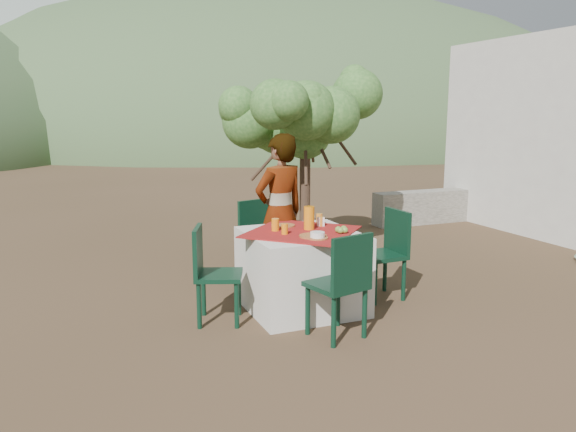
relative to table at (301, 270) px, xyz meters
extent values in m
plane|color=#3E2F1C|center=(0.41, -0.30, -0.38)|extent=(160.00, 160.00, 0.00)
cube|color=silver|center=(0.00, 0.00, 0.00)|extent=(1.02, 1.02, 0.75)
cube|color=maroon|center=(0.00, 0.00, 0.38)|extent=(1.30, 1.30, 0.01)
cylinder|color=black|center=(-0.15, 0.74, -0.16)|extent=(0.04, 0.04, 0.45)
cylinder|color=black|center=(0.17, 0.83, -0.16)|extent=(0.04, 0.04, 0.45)
cylinder|color=black|center=(-0.24, 1.07, -0.16)|extent=(0.04, 0.04, 0.45)
cylinder|color=black|center=(0.08, 1.16, -0.16)|extent=(0.04, 0.04, 0.45)
cube|color=black|center=(-0.03, 0.95, 0.07)|extent=(0.51, 0.51, 0.04)
cube|color=black|center=(-0.08, 1.13, 0.31)|extent=(0.41, 0.15, 0.44)
cylinder|color=black|center=(0.12, -0.53, -0.16)|extent=(0.04, 0.04, 0.45)
cylinder|color=black|center=(-0.21, -0.61, -0.16)|extent=(0.04, 0.04, 0.45)
cylinder|color=black|center=(0.20, -0.86, -0.16)|extent=(0.04, 0.04, 0.45)
cylinder|color=black|center=(-0.13, -0.94, -0.16)|extent=(0.04, 0.04, 0.45)
cube|color=black|center=(-0.01, -0.74, 0.07)|extent=(0.51, 0.51, 0.04)
cube|color=black|center=(0.04, -0.92, 0.31)|extent=(0.42, 0.14, 0.44)
cylinder|color=black|center=(-0.73, -0.25, -0.16)|extent=(0.04, 0.04, 0.43)
cylinder|color=black|center=(-0.61, 0.05, -0.16)|extent=(0.04, 0.04, 0.43)
cylinder|color=black|center=(-1.03, -0.14, -0.16)|extent=(0.04, 0.04, 0.43)
cylinder|color=black|center=(-0.92, 0.17, -0.16)|extent=(0.04, 0.04, 0.43)
cube|color=black|center=(-0.82, -0.04, 0.05)|extent=(0.52, 0.52, 0.04)
cube|color=black|center=(-0.99, 0.02, 0.28)|extent=(0.18, 0.39, 0.42)
cylinder|color=black|center=(0.69, 0.14, -0.16)|extent=(0.04, 0.04, 0.44)
cylinder|color=black|center=(0.70, -0.19, -0.16)|extent=(0.04, 0.04, 0.44)
cylinder|color=black|center=(1.03, 0.15, -0.16)|extent=(0.04, 0.04, 0.44)
cylinder|color=black|center=(1.04, -0.18, -0.16)|extent=(0.04, 0.04, 0.44)
cube|color=black|center=(0.87, -0.02, 0.06)|extent=(0.43, 0.43, 0.04)
cube|color=black|center=(1.05, -0.01, 0.30)|extent=(0.05, 0.42, 0.43)
imported|color=#8C6651|center=(0.04, 0.66, 0.45)|extent=(0.69, 0.54, 1.65)
cylinder|color=#482F24|center=(0.83, 1.80, 0.42)|extent=(0.14, 0.14, 1.60)
sphere|color=#2A5B21|center=(0.83, 1.80, 1.22)|extent=(0.69, 0.69, 0.69)
sphere|color=#2A5B21|center=(1.46, 1.80, 1.39)|extent=(0.64, 0.64, 0.64)
sphere|color=#2A5B21|center=(0.26, 1.91, 1.34)|extent=(0.59, 0.59, 0.59)
sphere|color=#2A5B21|center=(0.95, 2.43, 1.45)|extent=(0.62, 0.62, 0.62)
sphere|color=#2A5B21|center=(0.89, 1.23, 1.28)|extent=(0.55, 0.55, 0.55)
cube|color=gray|center=(4.01, 3.10, -0.10)|extent=(2.60, 0.35, 0.55)
ellipsoid|color=#3D5731|center=(12.41, 35.70, -0.38)|extent=(48.00, 48.00, 20.00)
ellipsoid|color=slate|center=(-3.59, 51.70, -0.38)|extent=(60.00, 60.00, 24.00)
ellipsoid|color=slate|center=(28.41, 45.70, -0.38)|extent=(36.00, 36.00, 14.00)
cylinder|color=brown|center=(-0.06, 0.28, 0.39)|extent=(0.21, 0.21, 0.01)
cylinder|color=brown|center=(0.00, -0.26, 0.39)|extent=(0.25, 0.25, 0.01)
cylinder|color=orange|center=(-0.22, 0.11, 0.44)|extent=(0.07, 0.07, 0.12)
cylinder|color=orange|center=(-0.20, -0.06, 0.43)|extent=(0.06, 0.06, 0.10)
cylinder|color=orange|center=(0.10, 0.05, 0.49)|extent=(0.10, 0.10, 0.22)
cylinder|color=brown|center=(0.00, -0.34, 0.39)|extent=(0.19, 0.19, 0.01)
cylinder|color=white|center=(0.00, -0.34, 0.42)|extent=(0.13, 0.13, 0.05)
cylinder|color=orange|center=(0.27, 0.15, 0.43)|extent=(0.06, 0.06, 0.09)
cylinder|color=orange|center=(0.31, 0.27, 0.43)|extent=(0.06, 0.06, 0.10)
cube|color=white|center=(0.27, 0.15, 0.43)|extent=(0.08, 0.06, 0.09)
sphere|color=olive|center=(0.29, -0.20, 0.41)|extent=(0.06, 0.06, 0.06)
sphere|color=olive|center=(0.35, -0.19, 0.41)|extent=(0.06, 0.06, 0.06)
sphere|color=olive|center=(0.33, -0.24, 0.41)|extent=(0.06, 0.06, 0.06)
sphere|color=olive|center=(0.29, -0.24, 0.41)|extent=(0.06, 0.06, 0.06)
camera|label=1|loc=(-2.08, -4.74, 1.49)|focal=35.00mm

